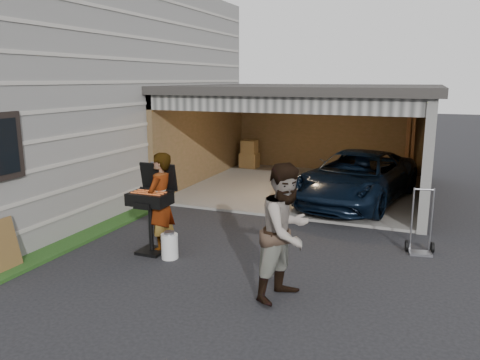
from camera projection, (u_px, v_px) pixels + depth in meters
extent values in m
plane|color=black|center=(164.00, 270.00, 7.68)|extent=(80.00, 80.00, 0.00)
cube|color=#474744|center=(47.00, 91.00, 12.92)|extent=(7.00, 11.00, 5.50)
cube|color=#193814|center=(11.00, 270.00, 7.59)|extent=(0.50, 8.00, 0.06)
cube|color=#605E59|center=(306.00, 188.00, 13.29)|extent=(6.50, 6.00, 0.06)
cube|color=#483E21|center=(328.00, 131.00, 15.67)|extent=(6.50, 0.15, 2.70)
cube|color=#483E21|center=(429.00, 148.00, 11.86)|extent=(0.15, 6.00, 2.70)
cube|color=#483E21|center=(204.00, 137.00, 14.17)|extent=(0.15, 6.00, 2.70)
cube|color=#2D2B28|center=(309.00, 89.00, 12.71)|extent=(6.80, 6.30, 0.20)
cube|color=#474744|center=(276.00, 105.00, 10.12)|extent=(6.50, 0.16, 0.36)
cube|color=beige|center=(291.00, 98.00, 11.21)|extent=(6.00, 2.40, 0.06)
cube|color=#474744|center=(427.00, 168.00, 9.19)|extent=(0.20, 0.18, 2.70)
cube|color=olive|center=(249.00, 160.00, 16.16)|extent=(0.60, 0.50, 0.50)
cube|color=olive|center=(249.00, 147.00, 16.06)|extent=(0.50, 0.45, 0.45)
cube|color=olive|center=(401.00, 170.00, 14.23)|extent=(0.55, 0.50, 0.60)
cube|color=brown|center=(411.00, 140.00, 14.54)|extent=(0.24, 0.43, 2.20)
imported|color=black|center=(356.00, 180.00, 11.59)|extent=(2.89, 4.80, 1.25)
imported|color=#99A7C0|center=(161.00, 202.00, 8.39)|extent=(0.44, 0.66, 1.80)
imported|color=#482A1C|center=(286.00, 232.00, 6.52)|extent=(1.03, 1.15, 1.96)
cube|color=black|center=(152.00, 251.00, 8.43)|extent=(0.45, 0.45, 0.05)
cylinder|color=black|center=(151.00, 227.00, 8.34)|extent=(0.08, 0.08, 0.91)
cube|color=black|center=(150.00, 199.00, 8.23)|extent=(0.71, 0.50, 0.22)
cube|color=#59595B|center=(150.00, 193.00, 8.21)|extent=(0.65, 0.43, 0.02)
cube|color=black|center=(158.00, 177.00, 8.44)|extent=(0.71, 0.13, 0.50)
cylinder|color=silver|center=(170.00, 246.00, 8.12)|extent=(0.33, 0.33, 0.44)
cube|color=gray|center=(420.00, 253.00, 8.34)|extent=(0.42, 0.31, 0.04)
cylinder|color=black|center=(407.00, 246.00, 8.50)|extent=(0.08, 0.20, 0.20)
cylinder|color=black|center=(432.00, 247.00, 8.41)|extent=(0.08, 0.20, 0.20)
cylinder|color=gray|center=(412.00, 219.00, 8.38)|extent=(0.03, 0.03, 1.16)
cylinder|color=gray|center=(432.00, 220.00, 8.31)|extent=(0.03, 0.03, 1.16)
cylinder|color=gray|center=(424.00, 189.00, 8.23)|extent=(0.33, 0.09, 0.03)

